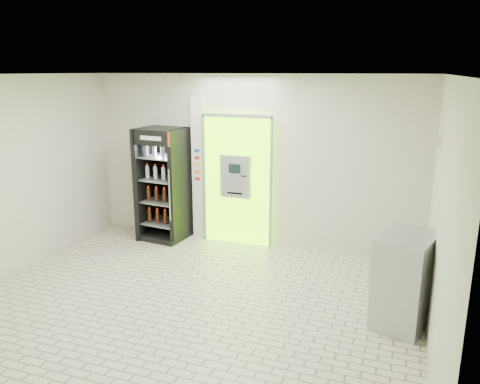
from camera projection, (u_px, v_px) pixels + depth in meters
The scene contains 7 objects.
ground at pixel (190, 303), 6.33m from camera, with size 6.00×6.00×0.00m, color beige.
room_shell at pixel (186, 170), 5.86m from camera, with size 6.00×6.00×6.00m.
atm_assembly at pixel (238, 180), 8.29m from camera, with size 1.30×0.24×2.33m.
pillar at pixel (199, 169), 8.55m from camera, with size 0.22×0.11×2.60m.
beverage_cooler at pixel (163, 187), 8.56m from camera, with size 0.84×0.78×2.06m.
steel_cabinet at pixel (405, 280), 5.69m from camera, with size 0.80×0.98×1.15m.
exit_sign at pixel (440, 144), 6.07m from camera, with size 0.02×0.22×0.26m.
Camera 1 is at (2.62, -5.16, 3.05)m, focal length 35.00 mm.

